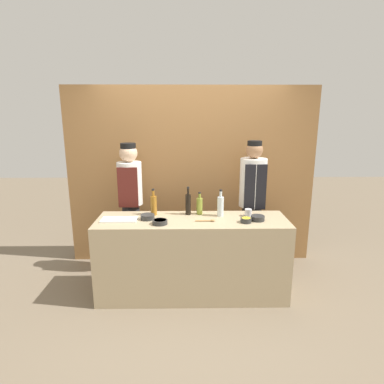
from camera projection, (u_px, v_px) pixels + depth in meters
ground_plane at (192, 293)px, 3.75m from camera, size 14.00×14.00×0.00m
cabinet_wall at (191, 176)px, 4.44m from camera, size 3.35×0.18×2.40m
counter at (192, 257)px, 3.65m from camera, size 2.11×0.62×0.91m
sauce_bowl_yellow at (246, 220)px, 3.43m from camera, size 0.12×0.12×0.05m
sauce_bowl_brown at (160, 222)px, 3.38m from camera, size 0.16×0.16×0.05m
sauce_bowl_green at (148, 217)px, 3.53m from camera, size 0.15×0.15×0.06m
sauce_bowl_white at (258, 218)px, 3.49m from camera, size 0.15×0.15×0.05m
cutting_board at (119, 220)px, 3.50m from camera, size 0.39×0.18×0.02m
bottle_clear at (220, 206)px, 3.63m from camera, size 0.07×0.07×0.31m
bottle_oil at (200, 205)px, 3.70m from camera, size 0.07×0.07×0.26m
bottle_soy at (188, 204)px, 3.68m from camera, size 0.06×0.06×0.33m
bottle_amber at (154, 205)px, 3.67m from camera, size 0.07×0.07×0.31m
cup_steel at (248, 213)px, 3.64m from camera, size 0.08×0.08×0.08m
wooden_spoon at (207, 221)px, 3.47m from camera, size 0.22×0.04×0.02m
chef_left at (131, 202)px, 4.06m from camera, size 0.30×0.30×1.69m
chef_right at (252, 202)px, 4.09m from camera, size 0.33×0.33×1.72m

